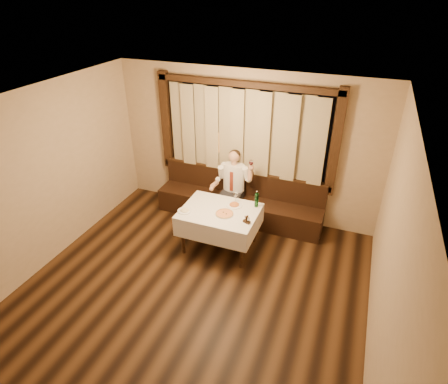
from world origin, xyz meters
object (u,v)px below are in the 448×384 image
at_px(green_bottle, 257,200).
at_px(pasta_red, 234,204).
at_px(pizza, 224,214).
at_px(banquette, 239,203).
at_px(dining_table, 220,216).
at_px(pasta_cream, 185,209).
at_px(seated_man, 233,181).
at_px(cruet_caddy, 247,220).

bearing_deg(green_bottle, pasta_red, -163.34).
height_order(pizza, pasta_red, pasta_red).
distance_m(banquette, green_bottle, 1.04).
height_order(dining_table, pasta_cream, pasta_cream).
height_order(pasta_red, pasta_cream, pasta_red).
height_order(pasta_cream, seated_man, seated_man).
bearing_deg(pizza, dining_table, 144.85).
distance_m(pasta_red, seated_man, 0.76).
bearing_deg(pasta_cream, banquette, 67.10).
bearing_deg(pizza, pasta_cream, -167.10).
bearing_deg(green_bottle, pizza, -134.57).
bearing_deg(seated_man, pasta_cream, -109.87).
bearing_deg(pasta_cream, cruet_caddy, 2.62).
bearing_deg(seated_man, dining_table, -83.35).
bearing_deg(seated_man, pizza, -77.44).
xyz_separation_m(dining_table, seated_man, (-0.11, 0.93, 0.17)).
bearing_deg(dining_table, pizza, -35.15).
bearing_deg(green_bottle, cruet_caddy, -90.00).
height_order(pizza, pasta_cream, pasta_cream).
relative_size(dining_table, seated_man, 0.90).
bearing_deg(pizza, green_bottle, 45.43).
height_order(banquette, cruet_caddy, banquette).
xyz_separation_m(dining_table, cruet_caddy, (0.53, -0.18, 0.15)).
height_order(pizza, green_bottle, green_bottle).
bearing_deg(pasta_cream, dining_table, 23.58).
height_order(banquette, pasta_cream, banquette).
relative_size(banquette, pasta_cream, 13.60).
relative_size(banquette, pizza, 10.40).
xyz_separation_m(green_bottle, cruet_caddy, (0.00, -0.52, -0.08)).
bearing_deg(dining_table, pasta_cream, -156.42).
bearing_deg(banquette, seated_man, -140.67).
bearing_deg(dining_table, banquette, 90.00).
relative_size(pizza, seated_man, 0.22).
relative_size(pasta_cream, green_bottle, 0.79).
bearing_deg(cruet_caddy, seated_man, 140.97).
bearing_deg(pasta_red, cruet_caddy, -49.32).
relative_size(banquette, dining_table, 2.52).
bearing_deg(dining_table, green_bottle, 32.34).
distance_m(pizza, green_bottle, 0.60).
distance_m(green_bottle, seated_man, 0.88).
xyz_separation_m(dining_table, pasta_red, (0.18, 0.23, 0.14)).
relative_size(dining_table, pasta_cream, 5.40).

